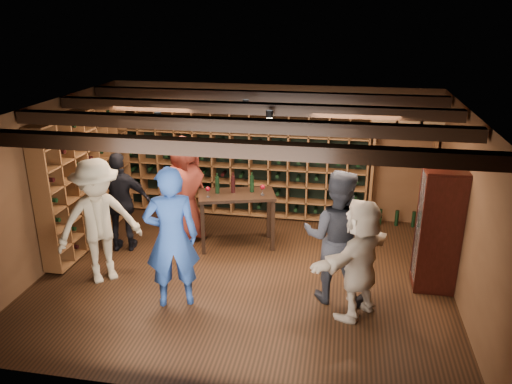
% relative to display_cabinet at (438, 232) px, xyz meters
% --- Properties ---
extents(ground, '(6.00, 6.00, 0.00)m').
position_rel_display_cabinet_xyz_m(ground, '(-2.71, -0.20, -0.86)').
color(ground, black).
rests_on(ground, ground).
extents(room_shell, '(6.00, 6.00, 6.00)m').
position_rel_display_cabinet_xyz_m(room_shell, '(-2.71, -0.15, 1.56)').
color(room_shell, brown).
rests_on(room_shell, ground).
extents(wine_rack_back, '(4.65, 0.30, 2.20)m').
position_rel_display_cabinet_xyz_m(wine_rack_back, '(-3.24, 2.13, 0.29)').
color(wine_rack_back, brown).
rests_on(wine_rack_back, ground).
extents(wine_rack_left, '(0.30, 2.65, 2.20)m').
position_rel_display_cabinet_xyz_m(wine_rack_left, '(-5.54, 0.62, 0.29)').
color(wine_rack_left, brown).
rests_on(wine_rack_left, ground).
extents(crate_shelf, '(1.20, 0.32, 2.07)m').
position_rel_display_cabinet_xyz_m(crate_shelf, '(-0.31, 2.12, 0.71)').
color(crate_shelf, brown).
rests_on(crate_shelf, ground).
extents(display_cabinet, '(0.55, 0.50, 1.75)m').
position_rel_display_cabinet_xyz_m(display_cabinet, '(0.00, 0.00, 0.00)').
color(display_cabinet, black).
rests_on(display_cabinet, ground).
extents(man_blue_shirt, '(0.83, 0.69, 1.95)m').
position_rel_display_cabinet_xyz_m(man_blue_shirt, '(-3.50, -1.07, 0.12)').
color(man_blue_shirt, navy).
rests_on(man_blue_shirt, ground).
extents(man_grey_suit, '(0.97, 0.79, 1.86)m').
position_rel_display_cabinet_xyz_m(man_grey_suit, '(-1.38, -0.56, 0.08)').
color(man_grey_suit, black).
rests_on(man_grey_suit, ground).
extents(guest_red_floral, '(0.92, 1.06, 1.83)m').
position_rel_display_cabinet_xyz_m(guest_red_floral, '(-3.95, 0.92, 0.06)').
color(guest_red_floral, maroon).
rests_on(guest_red_floral, ground).
extents(guest_woman_black, '(1.03, 0.59, 1.66)m').
position_rel_display_cabinet_xyz_m(guest_woman_black, '(-4.85, 0.33, -0.03)').
color(guest_woman_black, black).
rests_on(guest_woman_black, ground).
extents(guest_khaki, '(1.36, 1.29, 1.85)m').
position_rel_display_cabinet_xyz_m(guest_khaki, '(-4.74, -0.64, 0.07)').
color(guest_khaki, '#9B8B6B').
rests_on(guest_khaki, ground).
extents(guest_beige, '(1.26, 1.49, 1.61)m').
position_rel_display_cabinet_xyz_m(guest_beige, '(-1.08, -0.91, -0.05)').
color(guest_beige, tan).
rests_on(guest_beige, ground).
extents(tasting_table, '(1.37, 0.94, 1.22)m').
position_rel_display_cabinet_xyz_m(tasting_table, '(-3.04, 0.80, -0.04)').
color(tasting_table, black).
rests_on(tasting_table, ground).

